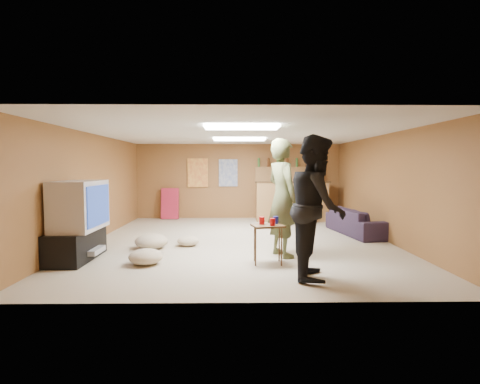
{
  "coord_description": "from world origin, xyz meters",
  "views": [
    {
      "loc": [
        -0.12,
        -7.61,
        1.53
      ],
      "look_at": [
        0.0,
        0.2,
        1.0
      ],
      "focal_mm": 28.0,
      "sensor_mm": 36.0,
      "label": 1
    }
  ],
  "objects_px": {
    "person_olive": "(282,198)",
    "person_black": "(317,207)",
    "sofa": "(358,221)",
    "tray_table": "(268,244)",
    "tv_body": "(79,205)",
    "bar_counter": "(291,201)"
  },
  "relations": [
    {
      "from": "person_olive",
      "to": "bar_counter",
      "type": "bearing_deg",
      "value": -34.87
    },
    {
      "from": "person_black",
      "to": "tv_body",
      "type": "bearing_deg",
      "value": 85.06
    },
    {
      "from": "tv_body",
      "to": "person_olive",
      "type": "bearing_deg",
      "value": 3.58
    },
    {
      "from": "tv_body",
      "to": "tray_table",
      "type": "distance_m",
      "value": 3.13
    },
    {
      "from": "tray_table",
      "to": "bar_counter",
      "type": "bearing_deg",
      "value": 77.03
    },
    {
      "from": "tv_body",
      "to": "person_olive",
      "type": "distance_m",
      "value": 3.36
    },
    {
      "from": "bar_counter",
      "to": "tv_body",
      "type": "bearing_deg",
      "value": -133.0
    },
    {
      "from": "person_black",
      "to": "sofa",
      "type": "distance_m",
      "value": 3.77
    },
    {
      "from": "tray_table",
      "to": "person_black",
      "type": "bearing_deg",
      "value": -50.62
    },
    {
      "from": "tv_body",
      "to": "sofa",
      "type": "height_order",
      "value": "tv_body"
    },
    {
      "from": "bar_counter",
      "to": "tray_table",
      "type": "xyz_separation_m",
      "value": [
        -1.09,
        -4.74,
        -0.24
      ]
    },
    {
      "from": "person_olive",
      "to": "person_black",
      "type": "bearing_deg",
      "value": 170.04
    },
    {
      "from": "tray_table",
      "to": "sofa",
      "type": "bearing_deg",
      "value": 48.2
    },
    {
      "from": "person_black",
      "to": "sofa",
      "type": "bearing_deg",
      "value": -16.26
    },
    {
      "from": "person_olive",
      "to": "tray_table",
      "type": "xyz_separation_m",
      "value": [
        -0.29,
        -0.5,
        -0.69
      ]
    },
    {
      "from": "tv_body",
      "to": "person_black",
      "type": "relative_size",
      "value": 0.56
    },
    {
      "from": "tv_body",
      "to": "bar_counter",
      "type": "relative_size",
      "value": 0.55
    },
    {
      "from": "bar_counter",
      "to": "sofa",
      "type": "relative_size",
      "value": 1.01
    },
    {
      "from": "person_olive",
      "to": "sofa",
      "type": "bearing_deg",
      "value": -68.31
    },
    {
      "from": "bar_counter",
      "to": "tray_table",
      "type": "bearing_deg",
      "value": -102.97
    },
    {
      "from": "bar_counter",
      "to": "person_olive",
      "type": "bearing_deg",
      "value": -100.69
    },
    {
      "from": "person_black",
      "to": "person_olive",
      "type": "bearing_deg",
      "value": 25.0
    }
  ]
}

